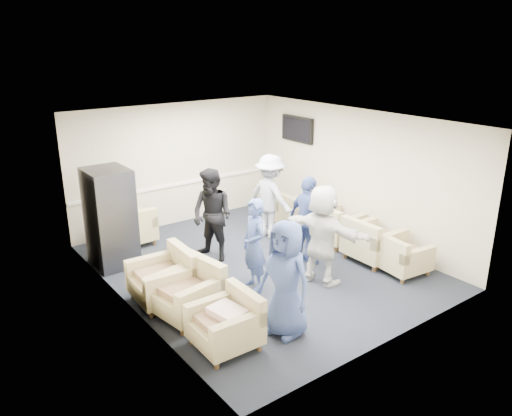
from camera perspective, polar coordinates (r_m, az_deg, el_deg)
floor at (r=9.30m, az=0.34°, el=-6.67°), size 6.00×6.00×0.00m
ceiling at (r=8.49m, az=0.37°, el=10.01°), size 6.00×6.00×0.00m
back_wall at (r=11.25m, az=-8.90°, el=4.97°), size 5.00×0.02×2.70m
front_wall at (r=6.80m, az=15.79°, el=-4.88°), size 5.00×0.02×2.70m
left_wall at (r=7.65m, az=-14.80°, el=-2.12°), size 0.02×6.00×2.70m
right_wall at (r=10.44m, az=11.41°, el=3.73°), size 0.02×6.00×2.70m
chair_rail at (r=11.35m, az=-8.74°, el=2.74°), size 4.98×0.04×0.06m
tv at (r=11.50m, az=4.73°, el=8.97°), size 0.10×1.00×0.58m
armchair_left_near at (r=6.94m, az=-3.19°, el=-13.17°), size 0.84×0.84×0.66m
armchair_left_mid at (r=7.69m, az=-7.58°, el=-9.66°), size 1.01×1.01×0.71m
armchair_left_far at (r=8.14m, az=-10.24°, el=-8.07°), size 0.94×0.94×0.72m
armchair_right_near at (r=9.28m, az=16.23°, el=-5.43°), size 0.85×0.85×0.62m
armchair_right_midnear at (r=9.63m, az=13.04°, el=-3.91°), size 0.91×0.91×0.72m
armchair_right_midfar at (r=10.33m, az=8.95°, el=-2.11°), size 0.89×0.89×0.70m
armchair_right_far at (r=10.97m, az=5.02°, el=-0.75°), size 0.86×0.86×0.69m
armchair_corner at (r=10.44m, az=-13.95°, el=-2.34°), size 0.85×0.85×0.67m
vending_machine at (r=9.43m, az=-16.28°, el=-1.06°), size 0.74×0.87×1.83m
backpack at (r=8.15m, az=-5.66°, el=-8.76°), size 0.28×0.20×0.47m
pillow at (r=6.84m, az=-3.28°, el=-11.92°), size 0.44×0.54×0.14m
person_front_left at (r=6.97m, az=3.40°, el=-8.09°), size 0.69×0.92×1.70m
person_mid_left at (r=8.22m, az=-0.22°, el=-4.22°), size 0.46×0.62×1.57m
person_back_left at (r=9.31m, az=-5.02°, el=-0.84°), size 0.90×1.02×1.76m
person_back_right at (r=10.36m, az=1.68°, el=1.32°), size 0.79×1.22×1.77m
person_mid_right at (r=9.15m, az=5.95°, el=-1.49°), size 0.48×1.01×1.68m
person_front_right at (r=8.47m, az=7.61°, el=-3.03°), size 0.91×1.70×1.75m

